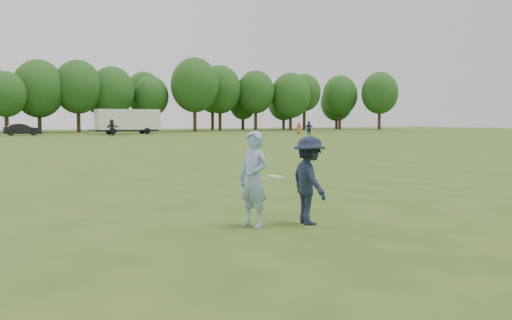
% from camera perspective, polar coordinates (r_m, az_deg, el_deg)
% --- Properties ---
extents(ground, '(200.00, 200.00, 0.00)m').
position_cam_1_polar(ground, '(10.39, 2.53, -6.15)').
color(ground, '#2F4F16').
rests_on(ground, ground).
extents(thrower, '(0.59, 0.72, 1.68)m').
position_cam_1_polar(thrower, '(9.48, -0.26, -2.01)').
color(thrower, '#82A1C9').
rests_on(thrower, ground).
extents(defender, '(0.71, 1.09, 1.58)m').
position_cam_1_polar(defender, '(9.75, 5.62, -2.15)').
color(defender, '#172033').
rests_on(defender, ground).
extents(player_far_b, '(0.92, 1.09, 1.74)m').
position_cam_1_polar(player_far_b, '(56.89, 5.57, 3.24)').
color(player_far_b, navy).
rests_on(player_far_b, ground).
extents(player_far_c, '(0.87, 0.86, 1.52)m').
position_cam_1_polar(player_far_c, '(71.35, 4.55, 3.37)').
color(player_far_c, '#E84D1B').
rests_on(player_far_c, ground).
extents(player_far_d, '(1.83, 1.37, 1.92)m').
position_cam_1_polar(player_far_d, '(64.01, -14.93, 3.31)').
color(player_far_d, '#262626').
rests_on(player_far_d, ground).
extents(car_f, '(4.28, 1.68, 1.39)m').
position_cam_1_polar(car_f, '(69.86, -23.38, 2.96)').
color(car_f, black).
rests_on(car_f, ground).
extents(field_cone, '(0.28, 0.28, 0.30)m').
position_cam_1_polar(field_cone, '(56.90, -7.31, 2.50)').
color(field_cone, orange).
rests_on(field_cone, ground).
extents(disc_in_play, '(0.31, 0.31, 0.05)m').
position_cam_1_polar(disc_in_play, '(9.36, 1.99, -1.73)').
color(disc_in_play, white).
rests_on(disc_in_play, ground).
extents(cargo_trailer, '(9.00, 2.75, 3.20)m').
position_cam_1_polar(cargo_trailer, '(72.26, -13.36, 4.08)').
color(cargo_trailer, white).
rests_on(cargo_trailer, ground).
extents(treeline, '(130.35, 18.39, 11.74)m').
position_cam_1_polar(treeline, '(86.25, -22.03, 6.88)').
color(treeline, '#332114').
rests_on(treeline, ground).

